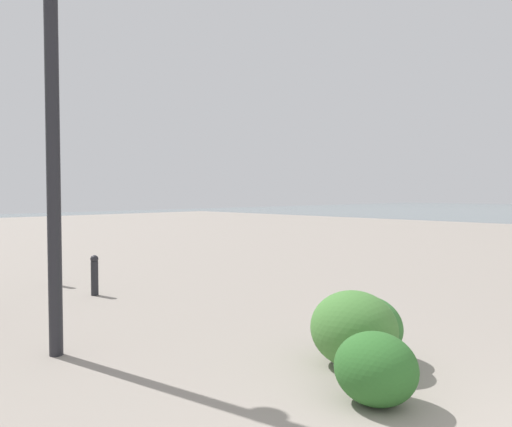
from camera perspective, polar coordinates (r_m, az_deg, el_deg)
lamppost at (r=5.75m, az=-21.86°, el=12.64°), size 0.98×0.28×4.13m
bollard_near at (r=8.86m, az=-17.61°, el=-6.50°), size 0.13×0.13×0.67m
bollard_mid at (r=10.05m, az=-21.61°, el=-5.24°), size 0.13×0.13×0.76m
shrub_low at (r=5.17m, az=10.87°, el=-12.56°), size 0.88×0.79×0.74m
shrub_round at (r=4.36m, az=13.24°, el=-16.53°), size 0.69×0.62×0.59m
shrub_wide at (r=5.43m, az=12.18°, el=-12.36°), size 0.76×0.69×0.65m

